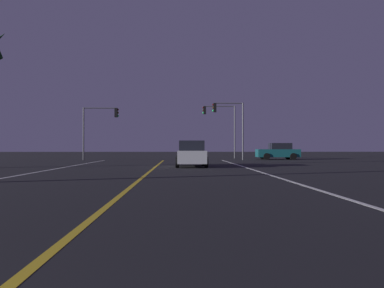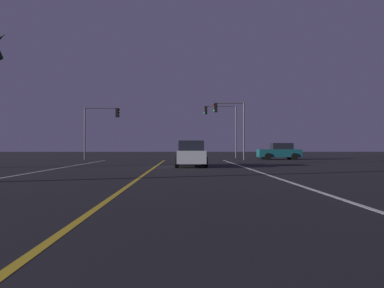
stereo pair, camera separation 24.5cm
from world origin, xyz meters
The scene contains 7 objects.
lane_edge_right centered at (5.75, 15.31, 0.00)m, with size 0.16×42.63×0.01m, color silver.
lane_center_divider centered at (0.00, 15.31, 0.00)m, with size 0.16×42.63×0.01m, color gold.
car_crossing_side centered at (11.75, 38.36, 0.82)m, with size 4.30×2.02×1.70m.
car_ahead_far centered at (2.33, 24.90, 0.82)m, with size 2.02×4.30×1.70m.
traffic_light_near_right centered at (6.44, 37.13, 4.22)m, with size 3.13×0.36×5.71m.
traffic_light_near_left centered at (-6.18, 37.13, 3.88)m, with size 3.51×0.36×5.17m.
traffic_light_far_right centered at (6.15, 42.63, 4.45)m, with size 3.77×0.36×6.00m.
Camera 2 is at (1.83, 0.73, 1.29)m, focal length 34.42 mm.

